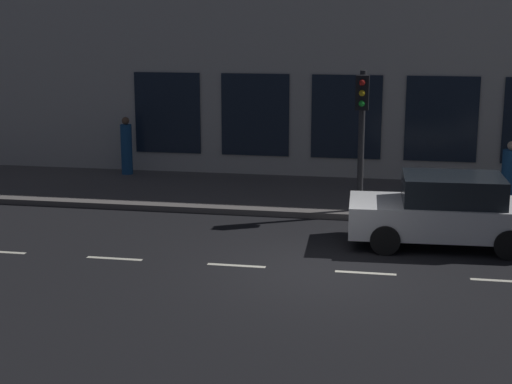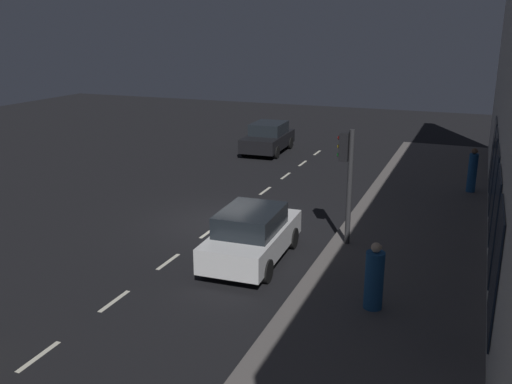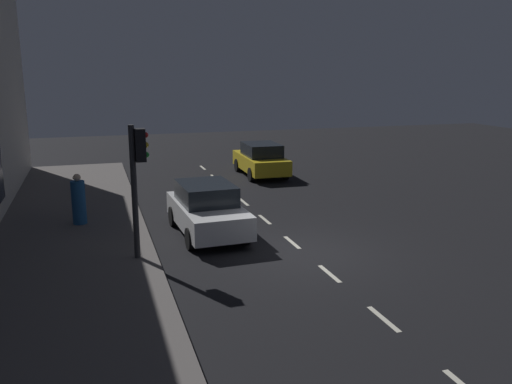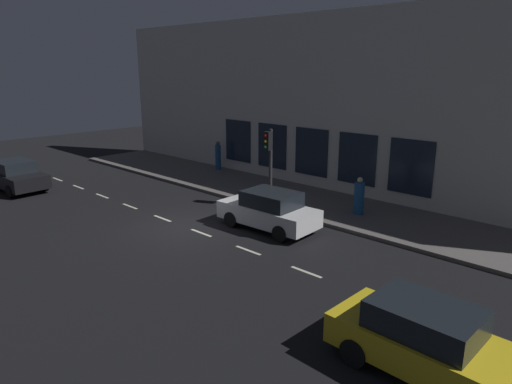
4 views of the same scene
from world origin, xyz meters
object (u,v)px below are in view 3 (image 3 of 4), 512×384
object	(u,v)px
traffic_light	(138,170)
pedestrian_0	(79,201)
parked_car_2	(207,209)
parked_car_1	(261,159)

from	to	relation	value
traffic_light	pedestrian_0	xyz separation A→B (m)	(1.60, -3.81, -1.61)
traffic_light	parked_car_2	world-z (taller)	traffic_light
parked_car_2	pedestrian_0	distance (m)	4.22
traffic_light	parked_car_1	size ratio (longest dim) A/B	0.83
pedestrian_0	parked_car_1	bearing A→B (deg)	-85.77
parked_car_1	parked_car_2	distance (m)	9.59
parked_car_2	pedestrian_0	size ratio (longest dim) A/B	2.55
traffic_light	pedestrian_0	bearing A→B (deg)	-67.25
parked_car_1	parked_car_2	xyz separation A→B (m)	(4.47, 8.48, -0.00)
traffic_light	parked_car_2	xyz separation A→B (m)	(-2.20, -1.98, -1.71)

